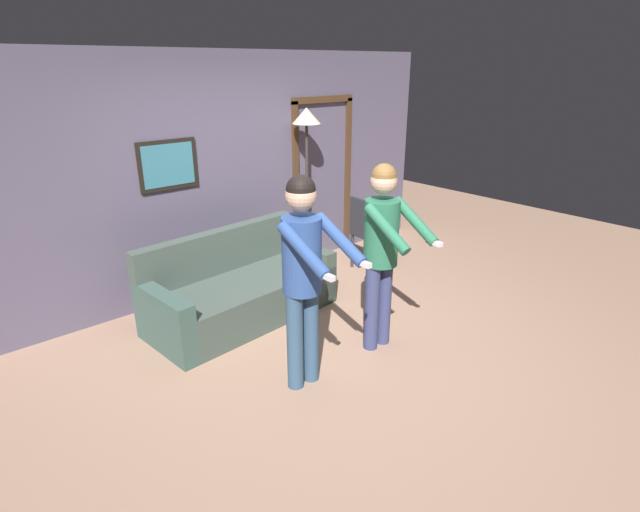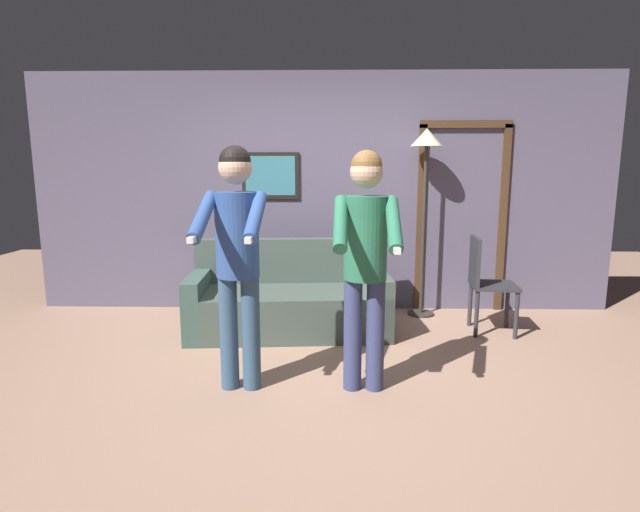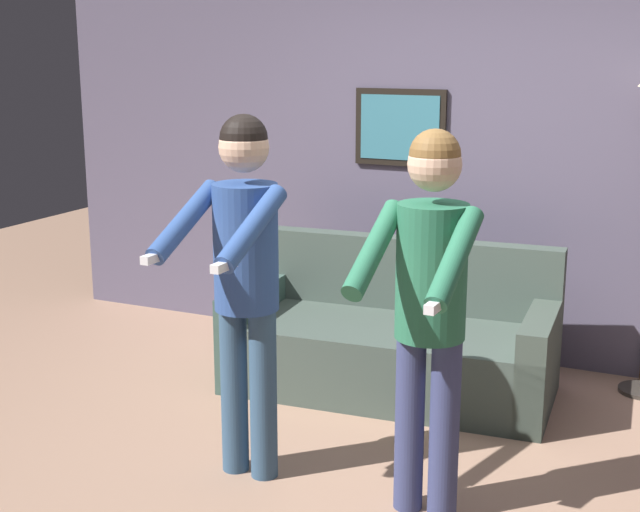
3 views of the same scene
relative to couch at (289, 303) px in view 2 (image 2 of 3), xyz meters
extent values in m
plane|color=#A57E66|center=(0.31, -1.13, -0.28)|extent=(12.00, 12.00, 0.00)
cube|color=#585168|center=(0.31, 0.84, 1.02)|extent=(6.40, 0.06, 2.60)
cube|color=black|center=(-0.26, 0.79, 1.22)|extent=(0.62, 0.02, 0.50)
cube|color=teal|center=(-0.26, 0.78, 1.22)|extent=(0.54, 0.01, 0.42)
cube|color=#4C331E|center=(1.39, 0.79, 0.74)|extent=(0.08, 0.04, 2.04)
cube|color=#4C331E|center=(2.29, 0.79, 0.74)|extent=(0.08, 0.04, 2.04)
cube|color=#4C331E|center=(1.84, 0.79, 1.76)|extent=(0.98, 0.04, 0.08)
cube|color=#425048|center=(0.00, -0.04, -0.07)|extent=(1.96, 0.99, 0.42)
cube|color=#425048|center=(-0.02, 0.31, 0.37)|extent=(1.91, 0.28, 0.45)
cube|color=#3B564D|center=(-0.86, -0.11, 0.01)|extent=(0.22, 0.86, 0.58)
cube|color=#414E44|center=(0.87, 0.02, 0.01)|extent=(0.22, 0.86, 0.58)
cylinder|color=#332D28|center=(1.39, 0.57, -0.27)|extent=(0.28, 0.28, 0.02)
cylinder|color=#332D28|center=(1.39, 0.57, 0.63)|extent=(0.04, 0.04, 1.78)
cone|color=#F9EAB7|center=(1.39, 0.57, 1.61)|extent=(0.33, 0.33, 0.18)
cylinder|color=#335170|center=(-0.32, -1.31, 0.14)|extent=(0.13, 0.13, 0.83)
cylinder|color=#335170|center=(-0.16, -1.31, 0.14)|extent=(0.13, 0.13, 0.83)
cylinder|color=#2D4C8C|center=(-0.24, -1.31, 0.85)|extent=(0.30, 0.30, 0.59)
sphere|color=#D8AD8E|center=(-0.24, -1.31, 1.30)|extent=(0.23, 0.23, 0.23)
sphere|color=black|center=(-0.24, -1.31, 1.34)|extent=(0.22, 0.22, 0.22)
cylinder|color=#2D4C8C|center=(-0.42, -1.54, 0.99)|extent=(0.10, 0.51, 0.31)
cube|color=white|center=(-0.42, -1.77, 0.88)|extent=(0.04, 0.15, 0.04)
cylinder|color=#2D4C8C|center=(-0.08, -1.54, 0.99)|extent=(0.10, 0.51, 0.31)
cube|color=white|center=(-0.08, -1.78, 0.88)|extent=(0.04, 0.15, 0.04)
cylinder|color=navy|center=(0.56, -1.30, 0.13)|extent=(0.13, 0.13, 0.81)
cylinder|color=navy|center=(0.72, -1.31, 0.13)|extent=(0.13, 0.13, 0.81)
cylinder|color=#286B4C|center=(0.64, -1.31, 0.82)|extent=(0.30, 0.30, 0.58)
sphere|color=#D8AD8E|center=(0.64, -1.31, 1.27)|extent=(0.22, 0.22, 0.22)
sphere|color=brown|center=(0.64, -1.31, 1.31)|extent=(0.21, 0.21, 0.21)
cylinder|color=#286B4C|center=(0.47, -1.52, 0.95)|extent=(0.11, 0.48, 0.34)
cylinder|color=#286B4C|center=(0.81, -1.53, 0.95)|extent=(0.11, 0.48, 0.34)
cube|color=white|center=(0.80, -1.74, 0.81)|extent=(0.04, 0.15, 0.04)
cylinder|color=#2D2D33|center=(2.13, -0.21, -0.05)|extent=(0.04, 0.04, 0.45)
cylinder|color=#2D2D33|center=(2.17, 0.15, -0.05)|extent=(0.04, 0.04, 0.45)
cylinder|color=#2D2D33|center=(1.78, -0.17, -0.05)|extent=(0.04, 0.04, 0.45)
cylinder|color=#2D2D33|center=(1.81, 0.19, -0.05)|extent=(0.04, 0.04, 0.45)
cube|color=#2D2D33|center=(1.97, -0.01, 0.19)|extent=(0.46, 0.46, 0.03)
cube|color=#2D2D33|center=(1.78, 0.01, 0.43)|extent=(0.08, 0.42, 0.45)
camera|label=1|loc=(-2.44, -3.99, 2.18)|focal=28.00mm
camera|label=2|loc=(0.40, -4.71, 1.29)|focal=28.00mm
camera|label=3|loc=(1.73, -4.77, 1.75)|focal=50.00mm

